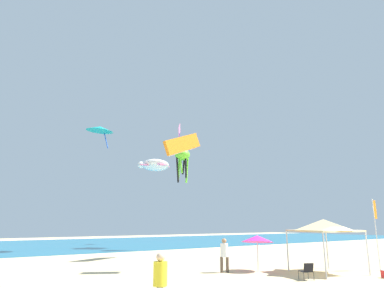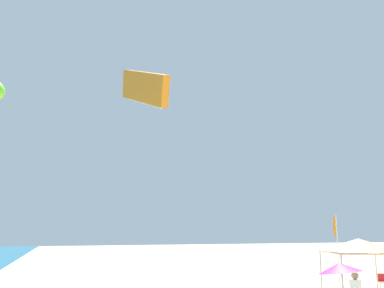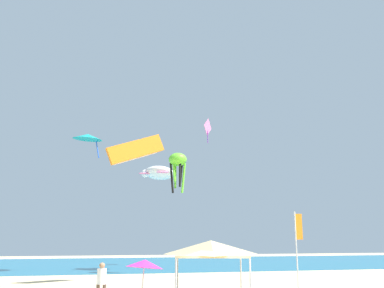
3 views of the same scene
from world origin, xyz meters
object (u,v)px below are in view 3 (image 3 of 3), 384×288
at_px(person_near_umbrella, 102,279).
at_px(kite_delta_teal, 88,137).
at_px(kite_parafoil_orange, 136,150).
at_px(kite_turtle_white, 159,173).
at_px(kite_diamond_pink, 208,128).
at_px(canopy_tent, 211,249).
at_px(kite_octopus_lime, 178,162).
at_px(beach_umbrella, 145,264).
at_px(banner_flag, 298,251).

xyz_separation_m(person_near_umbrella, kite_delta_teal, (-1.36, 18.26, 11.23)).
bearing_deg(kite_parafoil_orange, kite_turtle_white, -122.89).
bearing_deg(kite_diamond_pink, canopy_tent, 28.73).
distance_m(person_near_umbrella, kite_delta_teal, 21.48).
bearing_deg(kite_turtle_white, kite_delta_teal, 50.40).
bearing_deg(kite_turtle_white, kite_parafoil_orange, 118.76).
distance_m(kite_octopus_lime, kite_parafoil_orange, 8.09).
distance_m(canopy_tent, kite_parafoil_orange, 13.25).
distance_m(kite_delta_teal, kite_turtle_white, 7.59).
xyz_separation_m(canopy_tent, kite_turtle_white, (1.02, 22.27, 6.62)).
bearing_deg(kite_diamond_pink, kite_turtle_white, -9.49).
height_order(kite_delta_teal, kite_parafoil_orange, kite_delta_teal).
xyz_separation_m(beach_umbrella, kite_delta_teal, (-3.35, 18.91, 10.51)).
xyz_separation_m(banner_flag, kite_parafoil_orange, (-5.89, 12.34, 6.64)).
bearing_deg(kite_octopus_lime, kite_parafoil_orange, 15.19).
height_order(kite_octopus_lime, kite_parafoil_orange, kite_parafoil_orange).
bearing_deg(beach_umbrella, person_near_umbrella, 161.79).
bearing_deg(banner_flag, kite_turtle_white, 96.24).
bearing_deg(kite_diamond_pink, person_near_umbrella, 17.21).
height_order(beach_umbrella, kite_parafoil_orange, kite_parafoil_orange).
xyz_separation_m(kite_octopus_lime, kite_parafoil_orange, (-4.40, -6.78, -0.49)).
xyz_separation_m(banner_flag, kite_delta_teal, (-9.44, 22.78, 9.83)).
bearing_deg(beach_umbrella, kite_turtle_white, 79.70).
bearing_deg(canopy_tent, banner_flag, -16.76).
height_order(person_near_umbrella, kite_parafoil_orange, kite_parafoil_orange).
xyz_separation_m(canopy_tent, kite_diamond_pink, (7.31, 26.95, 12.75)).
height_order(banner_flag, kite_parafoil_orange, kite_parafoil_orange).
relative_size(person_near_umbrella, kite_parafoil_orange, 0.43).
bearing_deg(kite_diamond_pink, kite_delta_teal, -24.38).
height_order(beach_umbrella, kite_delta_teal, kite_delta_teal).
distance_m(beach_umbrella, person_near_umbrella, 2.21).
height_order(person_near_umbrella, kite_delta_teal, kite_delta_teal).
distance_m(banner_flag, person_near_umbrella, 9.37).
xyz_separation_m(canopy_tent, kite_delta_teal, (-5.87, 21.70, 9.76)).
distance_m(kite_diamond_pink, kite_octopus_lime, 11.79).
xyz_separation_m(kite_delta_teal, kite_parafoil_orange, (3.55, -10.43, -3.19)).
distance_m(kite_delta_teal, kite_octopus_lime, 9.15).
xyz_separation_m(beach_umbrella, kite_octopus_lime, (4.60, 15.26, 7.82)).
bearing_deg(kite_octopus_lime, kite_diamond_pink, -162.29).
bearing_deg(kite_parafoil_orange, canopy_tent, 85.64).
height_order(banner_flag, kite_delta_teal, kite_delta_teal).
distance_m(beach_umbrella, kite_parafoil_orange, 11.21).
bearing_deg(canopy_tent, person_near_umbrella, 142.68).
bearing_deg(kite_parafoil_orange, kite_octopus_lime, -139.00).
relative_size(kite_diamond_pink, kite_octopus_lime, 0.81).
distance_m(kite_parafoil_orange, kite_turtle_white, 11.50).
distance_m(kite_delta_teal, kite_diamond_pink, 14.50).
relative_size(kite_delta_teal, kite_parafoil_orange, 0.91).
relative_size(kite_delta_teal, kite_octopus_lime, 1.09).
distance_m(beach_umbrella, kite_diamond_pink, 29.37).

